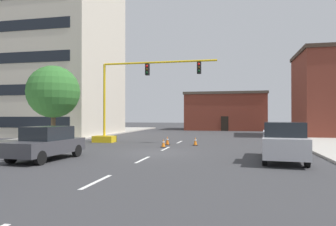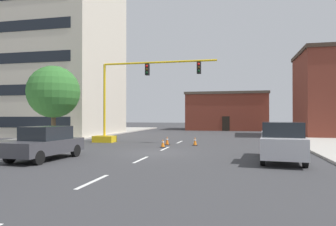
{
  "view_description": "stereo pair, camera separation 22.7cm",
  "coord_description": "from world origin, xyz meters",
  "px_view_note": "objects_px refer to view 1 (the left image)",
  "views": [
    {
      "loc": [
        4.72,
        -18.51,
        2.31
      ],
      "look_at": [
        -0.93,
        7.56,
        2.53
      ],
      "focal_mm": 33.06,
      "sensor_mm": 36.0,
      "label": 1
    },
    {
      "loc": [
        4.94,
        -18.46,
        2.31
      ],
      "look_at": [
        -0.93,
        7.56,
        2.53
      ],
      "focal_mm": 33.06,
      "sensor_mm": 36.0,
      "label": 2
    }
  ],
  "objects_px": {
    "sedan_dark_gray_mid_left": "(47,143)",
    "traffic_cone_roadside_b": "(195,141)",
    "tree_left_near": "(53,92)",
    "pickup_truck_silver": "(283,142)",
    "traffic_cone_roadside_c": "(167,141)",
    "traffic_signal_gantry": "(120,115)",
    "traffic_cone_roadside_a": "(163,143)"
  },
  "relations": [
    {
      "from": "traffic_signal_gantry",
      "to": "traffic_cone_roadside_c",
      "type": "relative_size",
      "value": 15.39
    },
    {
      "from": "tree_left_near",
      "to": "traffic_cone_roadside_b",
      "type": "relative_size",
      "value": 9.67
    },
    {
      "from": "pickup_truck_silver",
      "to": "traffic_cone_roadside_c",
      "type": "distance_m",
      "value": 10.44
    },
    {
      "from": "tree_left_near",
      "to": "pickup_truck_silver",
      "type": "relative_size",
      "value": 1.15
    },
    {
      "from": "pickup_truck_silver",
      "to": "traffic_cone_roadside_c",
      "type": "relative_size",
      "value": 8.1
    },
    {
      "from": "traffic_signal_gantry",
      "to": "traffic_cone_roadside_b",
      "type": "height_order",
      "value": "traffic_signal_gantry"
    },
    {
      "from": "traffic_cone_roadside_c",
      "to": "pickup_truck_silver",
      "type": "bearing_deg",
      "value": -43.13
    },
    {
      "from": "sedan_dark_gray_mid_left",
      "to": "traffic_cone_roadside_b",
      "type": "xyz_separation_m",
      "value": [
        6.59,
        9.36,
        -0.56
      ]
    },
    {
      "from": "traffic_cone_roadside_a",
      "to": "traffic_signal_gantry",
      "type": "bearing_deg",
      "value": 145.76
    },
    {
      "from": "tree_left_near",
      "to": "pickup_truck_silver",
      "type": "xyz_separation_m",
      "value": [
        16.92,
        -6.06,
        -3.27
      ]
    },
    {
      "from": "traffic_signal_gantry",
      "to": "tree_left_near",
      "type": "bearing_deg",
      "value": -154.89
    },
    {
      "from": "traffic_signal_gantry",
      "to": "pickup_truck_silver",
      "type": "xyz_separation_m",
      "value": [
        12.02,
        -8.36,
        -1.36
      ]
    },
    {
      "from": "pickup_truck_silver",
      "to": "traffic_cone_roadside_a",
      "type": "bearing_deg",
      "value": 144.86
    },
    {
      "from": "traffic_signal_gantry",
      "to": "sedan_dark_gray_mid_left",
      "type": "distance_m",
      "value": 10.66
    },
    {
      "from": "traffic_signal_gantry",
      "to": "traffic_cone_roadside_a",
      "type": "relative_size",
      "value": 17.17
    },
    {
      "from": "traffic_signal_gantry",
      "to": "pickup_truck_silver",
      "type": "distance_m",
      "value": 14.7
    },
    {
      "from": "pickup_truck_silver",
      "to": "traffic_cone_roadside_c",
      "type": "xyz_separation_m",
      "value": [
        -7.6,
        7.12,
        -0.64
      ]
    },
    {
      "from": "pickup_truck_silver",
      "to": "sedan_dark_gray_mid_left",
      "type": "relative_size",
      "value": 1.21
    },
    {
      "from": "sedan_dark_gray_mid_left",
      "to": "tree_left_near",
      "type": "bearing_deg",
      "value": 120.82
    },
    {
      "from": "sedan_dark_gray_mid_left",
      "to": "traffic_cone_roadside_a",
      "type": "bearing_deg",
      "value": 59.0
    },
    {
      "from": "traffic_signal_gantry",
      "to": "traffic_cone_roadside_c",
      "type": "xyz_separation_m",
      "value": [
        4.42,
        -1.23,
        -2.0
      ]
    },
    {
      "from": "traffic_signal_gantry",
      "to": "sedan_dark_gray_mid_left",
      "type": "relative_size",
      "value": 2.29
    },
    {
      "from": "tree_left_near",
      "to": "sedan_dark_gray_mid_left",
      "type": "relative_size",
      "value": 1.39
    },
    {
      "from": "pickup_truck_silver",
      "to": "traffic_cone_roadside_b",
      "type": "distance_m",
      "value": 8.99
    },
    {
      "from": "traffic_cone_roadside_c",
      "to": "sedan_dark_gray_mid_left",
      "type": "bearing_deg",
      "value": -115.21
    },
    {
      "from": "sedan_dark_gray_mid_left",
      "to": "traffic_cone_roadside_b",
      "type": "relative_size",
      "value": 6.97
    },
    {
      "from": "tree_left_near",
      "to": "sedan_dark_gray_mid_left",
      "type": "height_order",
      "value": "tree_left_near"
    },
    {
      "from": "sedan_dark_gray_mid_left",
      "to": "traffic_cone_roadside_b",
      "type": "bearing_deg",
      "value": 54.86
    },
    {
      "from": "traffic_cone_roadside_b",
      "to": "traffic_cone_roadside_c",
      "type": "bearing_deg",
      "value": -178.97
    },
    {
      "from": "traffic_cone_roadside_a",
      "to": "traffic_cone_roadside_b",
      "type": "height_order",
      "value": "traffic_cone_roadside_b"
    },
    {
      "from": "pickup_truck_silver",
      "to": "traffic_signal_gantry",
      "type": "bearing_deg",
      "value": 145.2
    },
    {
      "from": "traffic_cone_roadside_b",
      "to": "traffic_cone_roadside_a",
      "type": "bearing_deg",
      "value": -138.05
    }
  ]
}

